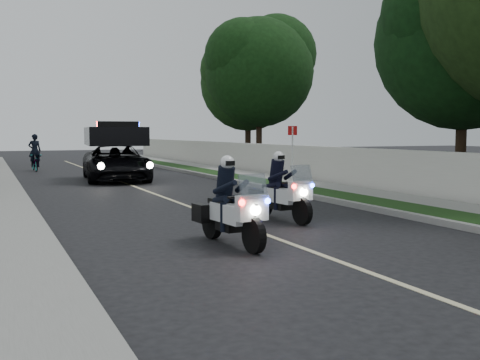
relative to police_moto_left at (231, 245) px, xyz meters
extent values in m
plane|color=black|center=(1.07, -1.89, 0.00)|extent=(120.00, 120.00, 0.00)
cube|color=gray|center=(5.17, 8.11, 0.07)|extent=(0.20, 60.00, 0.15)
cube|color=#193814|center=(5.87, 8.11, 0.08)|extent=(1.20, 60.00, 0.16)
cube|color=gray|center=(7.17, 8.11, 0.08)|extent=(1.40, 60.00, 0.16)
cube|color=beige|center=(8.17, 8.11, 0.75)|extent=(0.22, 60.00, 1.50)
cube|color=gray|center=(-3.03, 8.11, 0.07)|extent=(0.20, 60.00, 0.15)
cube|color=#BFB78C|center=(1.07, 8.11, 0.00)|extent=(0.12, 50.00, 0.01)
imported|color=black|center=(1.00, 14.97, 0.00)|extent=(3.10, 5.74, 2.68)
imported|color=black|center=(-1.69, 22.83, 0.00)|extent=(0.70, 1.72, 0.88)
imported|color=black|center=(-1.69, 22.83, 0.00)|extent=(0.64, 0.43, 1.76)
camera|label=1|loc=(-4.05, -9.63, 2.07)|focal=43.26mm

